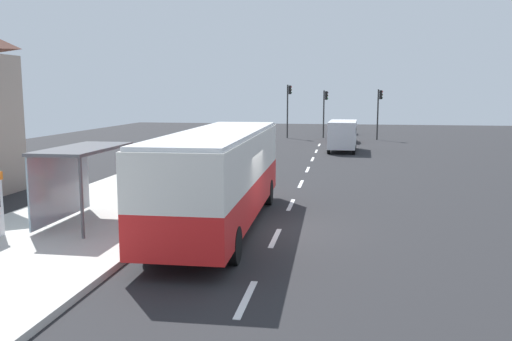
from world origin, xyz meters
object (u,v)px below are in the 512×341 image
Objects in this scene: bus at (220,173)px; traffic_light_near_side at (379,106)px; recycling_bin_red at (166,195)px; traffic_light_far_side at (289,103)px; traffic_light_median at (325,106)px; sedan_near at (344,133)px; sedan_far at (344,127)px; bus_shelter at (75,165)px; recycling_bin_orange at (172,192)px; white_van at (343,134)px.

traffic_light_near_side is (7.22, 34.88, 1.31)m from bus.
recycling_bin_red is 33.97m from traffic_light_far_side.
sedan_near is at bearing -65.47° from traffic_light_median.
bus reaches higher than sedan_far.
sedan_far is at bearing 78.42° from bus_shelter.
traffic_light_far_side reaches higher than traffic_light_median.
bus_shelter is (-2.21, -3.26, 1.44)m from recycling_bin_orange.
sedan_near is 9.47m from sedan_far.
sedan_near is 31.18m from recycling_bin_red.
bus_shelter is at bearing -104.76° from sedan_near.
traffic_light_far_side reaches higher than traffic_light_near_side.
recycling_bin_red is 0.18× the size of traffic_light_far_side.
sedan_near is (0.10, 8.01, -0.55)m from white_van.
white_van is 1.12× the size of traffic_light_near_side.
bus_shelter is at bearing -171.29° from bus.
traffic_light_median is (4.60, 33.94, 2.45)m from recycling_bin_orange.
bus reaches higher than sedan_near.
traffic_light_far_side reaches higher than white_van.
bus reaches higher than recycling_bin_red.
traffic_light_median reaches higher than white_van.
sedan_near is at bearing -141.48° from traffic_light_near_side.
bus_shelter is at bearing -108.50° from traffic_light_near_side.
recycling_bin_orange is at bearing -102.31° from sedan_near.
sedan_far is at bearing 48.54° from traffic_light_far_side.
bus is 2.38× the size of traffic_light_median.
sedan_near reaches higher than recycling_bin_red.
traffic_light_median reaches higher than sedan_near.
recycling_bin_orange is (-6.40, -21.78, -0.69)m from white_van.
traffic_light_far_side reaches higher than bus_shelter.
traffic_light_near_side is (3.20, -6.92, 2.37)m from sedan_far.
sedan_far is at bearing 84.52° from bus.
bus is 2.34× the size of traffic_light_near_side.
bus_shelter is (-8.71, -42.52, 1.31)m from sedan_far.
white_van is (3.91, 24.32, -0.50)m from bus.
sedan_near is 1.11× the size of bus_shelter.
sedan_near is at bearing 77.69° from recycling_bin_orange.
bus is at bearing -95.48° from sedan_far.
recycling_bin_orange is at bearing -91.90° from traffic_light_far_side.
traffic_light_far_side is at bearing 174.69° from traffic_light_near_side.
recycling_bin_red is 0.24× the size of bus_shelter.
bus_shelter is at bearing -108.98° from white_van.
traffic_light_far_side reaches higher than recycling_bin_red.
sedan_far reaches higher than recycling_bin_red.
recycling_bin_red is at bearing 49.19° from bus_shelter.
recycling_bin_red is 3.68m from bus_shelter.
traffic_light_median is 37.84m from bus_shelter.
recycling_bin_red is 0.20× the size of traffic_light_near_side.
traffic_light_near_side is (9.70, 32.34, 2.50)m from recycling_bin_orange.
traffic_light_median is at bearing -109.63° from sedan_far.
white_van is at bearing -90.70° from sedan_near.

